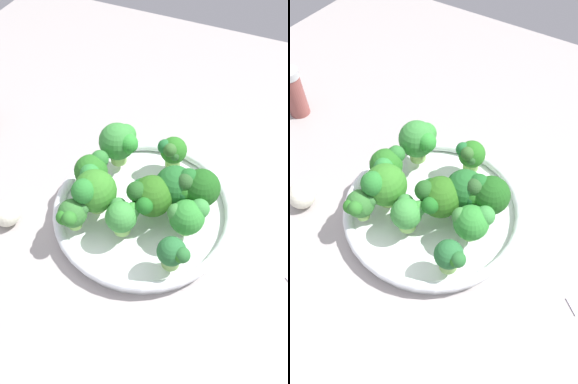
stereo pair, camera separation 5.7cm
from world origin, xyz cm
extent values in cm
cube|color=#A69F9D|center=(0.00, 0.00, -1.25)|extent=(130.00, 130.00, 2.50)
cylinder|color=white|center=(3.48, 1.62, 0.64)|extent=(27.47, 27.47, 1.29)
torus|color=white|center=(3.48, 1.62, 2.07)|extent=(28.62, 28.62, 1.57)
cylinder|color=#91CD61|center=(-4.34, 9.37, 3.76)|extent=(1.99, 1.99, 1.79)
sphere|color=#347631|center=(-4.34, 9.37, 6.04)|extent=(4.27, 4.27, 4.27)
sphere|color=#2A7722|center=(-5.77, 9.87, 6.61)|extent=(2.20, 2.20, 2.20)
sphere|color=#336F32|center=(-3.35, 8.18, 6.61)|extent=(1.99, 1.99, 1.99)
sphere|color=#2E7829|center=(-5.92, 8.79, 7.11)|extent=(2.19, 2.19, 2.19)
cylinder|color=#86C55B|center=(-2.20, 2.65, 3.79)|extent=(2.56, 2.56, 1.86)
sphere|color=green|center=(-2.20, 2.65, 6.21)|extent=(4.58, 4.58, 4.58)
sphere|color=green|center=(-0.74, 1.48, 6.81)|extent=(2.14, 2.14, 2.14)
sphere|color=#38823A|center=(-0.83, 3.76, 6.51)|extent=(2.51, 2.51, 2.51)
sphere|color=#3F9341|center=(-1.02, 1.32, 6.76)|extent=(1.91, 1.91, 1.91)
cylinder|color=#84C561|center=(1.50, -5.90, 3.72)|extent=(2.15, 2.15, 1.72)
sphere|color=#318C33|center=(1.50, -5.90, 6.25)|extent=(5.12, 5.12, 5.12)
sphere|color=#398B3D|center=(1.08, -4.29, 6.93)|extent=(2.28, 2.28, 2.28)
sphere|color=#3B913F|center=(2.97, -7.18, 7.18)|extent=(2.90, 2.90, 2.90)
sphere|color=#418C3E|center=(1.16, -4.39, 6.99)|extent=(2.63, 2.63, 2.63)
cylinder|color=#7BC05B|center=(3.53, 10.65, 3.77)|extent=(2.38, 2.38, 1.81)
sphere|color=#297022|center=(3.53, 10.65, 6.38)|extent=(5.26, 5.26, 5.26)
sphere|color=#227220|center=(1.53, 9.74, 7.53)|extent=(2.39, 2.39, 2.39)
sphere|color=#2E7930|center=(5.56, 10.08, 7.38)|extent=(2.86, 2.86, 2.86)
cylinder|color=#8CBD5C|center=(10.18, 9.31, 4.14)|extent=(2.75, 2.75, 2.56)
sphere|color=#388939|center=(10.18, 9.31, 7.39)|extent=(6.08, 6.08, 6.08)
sphere|color=green|center=(9.71, 7.08, 8.20)|extent=(3.18, 3.18, 3.18)
sphere|color=green|center=(11.69, 8.54, 7.87)|extent=(3.53, 3.53, 3.53)
cylinder|color=#7EB851|center=(5.82, -2.37, 3.78)|extent=(2.46, 2.46, 1.85)
sphere|color=#216729|center=(5.82, -2.37, 6.71)|extent=(6.15, 6.15, 6.15)
sphere|color=#336D30|center=(6.78, -3.84, 8.12)|extent=(2.59, 2.59, 2.59)
sphere|color=#246832|center=(4.66, -4.06, 7.27)|extent=(2.57, 2.57, 2.57)
sphere|color=#276F21|center=(5.10, -4.10, 7.22)|extent=(3.34, 3.34, 3.34)
cylinder|color=#91CE62|center=(2.82, -0.03, 3.67)|extent=(1.85, 1.85, 1.61)
sphere|color=#2C6A1C|center=(2.82, -0.03, 6.50)|extent=(6.23, 6.23, 6.23)
sphere|color=#225A20|center=(1.48, 1.89, 8.17)|extent=(2.98, 2.98, 2.98)
sphere|color=#1E6725|center=(3.20, 1.89, 7.00)|extent=(2.95, 2.95, 2.95)
sphere|color=#1D6A1F|center=(0.28, 0.16, 7.63)|extent=(2.51, 2.51, 2.51)
cylinder|color=#8CCB5A|center=(13.19, 0.64, 3.78)|extent=(2.59, 2.59, 1.84)
sphere|color=#297421|center=(13.19, 0.64, 6.15)|extent=(4.45, 4.45, 4.45)
sphere|color=#34682C|center=(11.85, 0.77, 7.35)|extent=(2.24, 2.24, 2.24)
sphere|color=#216A30|center=(12.53, 1.95, 7.06)|extent=(2.39, 2.39, 2.39)
sphere|color=#30692F|center=(11.91, 0.26, 6.48)|extent=(1.85, 1.85, 1.85)
cylinder|color=#82B85A|center=(-4.48, -5.90, 3.90)|extent=(2.53, 2.53, 2.07)
sphere|color=#266932|center=(-4.48, -5.90, 6.24)|extent=(4.02, 4.02, 4.02)
sphere|color=#27692E|center=(-4.91, -7.52, 7.12)|extent=(2.15, 2.15, 2.15)
sphere|color=#27721F|center=(-5.23, -7.33, 7.07)|extent=(1.62, 1.62, 1.62)
cylinder|color=#98D362|center=(6.55, -6.17, 4.13)|extent=(1.96, 1.96, 2.54)
sphere|color=#1D5A1A|center=(6.55, -6.17, 7.26)|extent=(5.74, 5.74, 5.74)
sphere|color=#2D5C29|center=(5.49, -4.07, 8.80)|extent=(2.69, 2.69, 2.69)
sphere|color=#1F6526|center=(6.30, -4.22, 8.54)|extent=(3.32, 3.32, 3.32)
cylinder|color=#9FD66A|center=(0.33, 7.93, 3.84)|extent=(2.70, 2.70, 1.96)
sphere|color=#368328|center=(0.33, 7.93, 6.92)|extent=(6.47, 6.47, 6.47)
sphere|color=#2F8637|center=(2.06, 9.84, 7.66)|extent=(3.10, 3.10, 3.10)
sphere|color=#2A7F2E|center=(-1.85, 8.56, 8.66)|extent=(3.66, 3.66, 3.66)
sphere|color=silver|center=(-6.40, 20.71, 2.16)|extent=(4.32, 4.32, 4.32)
camera|label=1|loc=(-28.94, -12.75, 50.71)|focal=35.67mm
camera|label=2|loc=(-26.21, -17.77, 50.71)|focal=35.67mm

